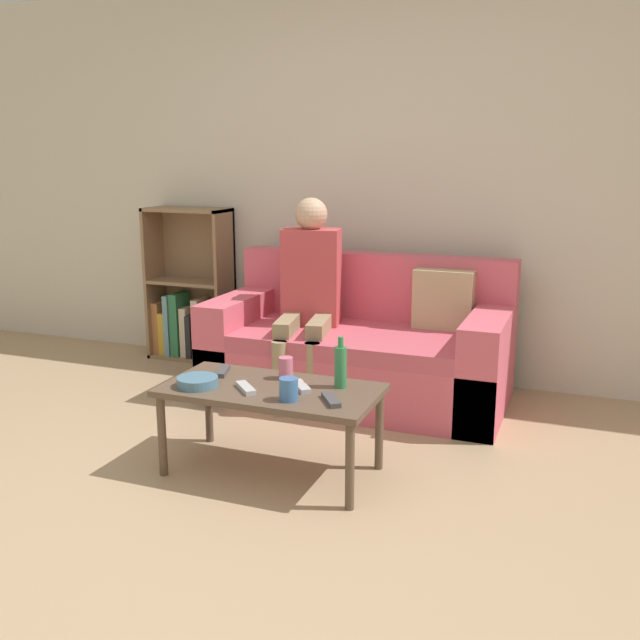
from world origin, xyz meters
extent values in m
plane|color=tan|center=(0.00, 0.00, 0.00)|extent=(22.00, 22.00, 0.00)
cube|color=beige|center=(0.00, 2.31, 1.30)|extent=(12.00, 0.06, 2.60)
cube|color=#DB5B70|center=(0.14, 1.70, 0.17)|extent=(1.79, 0.88, 0.34)
cube|color=#C95467|center=(0.14, 1.61, 0.39)|extent=(1.35, 0.70, 0.10)
cube|color=#DB5B70|center=(0.14, 2.06, 0.65)|extent=(1.79, 0.18, 0.42)
cube|color=#DB5B70|center=(-0.64, 1.70, 0.30)|extent=(0.22, 0.88, 0.60)
cube|color=#DB5B70|center=(0.93, 1.70, 0.30)|extent=(0.22, 0.88, 0.60)
cube|color=tan|center=(0.62, 1.91, 0.62)|extent=(0.36, 0.12, 0.36)
cube|color=#8E7051|center=(-1.58, 2.13, 0.55)|extent=(0.02, 0.28, 1.11)
cube|color=#8E7051|center=(-0.99, 2.13, 0.55)|extent=(0.02, 0.28, 1.11)
cube|color=#8E7051|center=(-1.28, 2.25, 0.55)|extent=(0.61, 0.02, 1.11)
cube|color=#8E7051|center=(-1.28, 2.13, 0.01)|extent=(0.61, 0.28, 0.02)
cube|color=#8E7051|center=(-1.28, 2.13, 0.58)|extent=(0.56, 0.28, 0.02)
cube|color=#8E7051|center=(-1.28, 2.13, 1.09)|extent=(0.61, 0.28, 0.02)
cube|color=#B77542|center=(-1.54, 2.11, 0.22)|extent=(0.05, 0.15, 0.38)
cube|color=gold|center=(-1.48, 2.11, 0.18)|extent=(0.05, 0.19, 0.31)
cube|color=#6699A8|center=(-1.43, 2.12, 0.25)|extent=(0.04, 0.23, 0.45)
cube|color=#2D7A4C|center=(-1.37, 2.11, 0.26)|extent=(0.07, 0.20, 0.46)
cube|color=beige|center=(-1.30, 2.11, 0.21)|extent=(0.05, 0.17, 0.36)
cube|color=#232328|center=(-1.25, 2.12, 0.18)|extent=(0.04, 0.22, 0.32)
cube|color=beige|center=(-1.19, 2.11, 0.24)|extent=(0.05, 0.19, 0.43)
cube|color=gold|center=(-1.14, 2.12, 0.18)|extent=(0.04, 0.23, 0.31)
cube|color=#B77542|center=(-1.08, 2.11, 0.23)|extent=(0.06, 0.20, 0.41)
cylinder|color=brown|center=(-0.37, 0.35, 0.20)|extent=(0.04, 0.04, 0.39)
cylinder|color=brown|center=(0.56, 0.35, 0.20)|extent=(0.04, 0.04, 0.39)
cylinder|color=brown|center=(-0.37, 0.78, 0.20)|extent=(0.04, 0.04, 0.39)
cylinder|color=brown|center=(0.56, 0.78, 0.20)|extent=(0.04, 0.04, 0.39)
cube|color=brown|center=(0.10, 0.56, 0.41)|extent=(1.01, 0.51, 0.03)
cylinder|color=#9E8966|center=(-0.18, 1.27, 0.22)|extent=(0.11, 0.11, 0.44)
cylinder|color=#9E8966|center=(0.01, 1.30, 0.22)|extent=(0.11, 0.11, 0.44)
cube|color=#9E8966|center=(-0.22, 1.49, 0.49)|extent=(0.17, 0.40, 0.09)
cube|color=#9E8966|center=(-0.04, 1.53, 0.49)|extent=(0.17, 0.40, 0.09)
cube|color=#C6474C|center=(-0.17, 1.74, 0.74)|extent=(0.38, 0.26, 0.59)
sphere|color=#D1A889|center=(-0.17, 1.74, 1.13)|extent=(0.20, 0.20, 0.20)
cylinder|color=#3D70B2|center=(0.25, 0.43, 0.47)|extent=(0.08, 0.08, 0.10)
cylinder|color=pink|center=(0.11, 0.71, 0.48)|extent=(0.07, 0.07, 0.11)
cube|color=#47474C|center=(-0.22, 0.67, 0.43)|extent=(0.10, 0.18, 0.02)
cube|color=#B7B7BC|center=(0.24, 0.59, 0.43)|extent=(0.14, 0.16, 0.02)
cube|color=#B7B7BC|center=(0.01, 0.48, 0.43)|extent=(0.15, 0.16, 0.02)
cube|color=#47474C|center=(0.43, 0.47, 0.43)|extent=(0.14, 0.17, 0.02)
cylinder|color=teal|center=(-0.23, 0.45, 0.45)|extent=(0.19, 0.19, 0.05)
cylinder|color=#33844C|center=(0.40, 0.68, 0.52)|extent=(0.06, 0.06, 0.19)
cylinder|color=#33844C|center=(0.40, 0.68, 0.64)|extent=(0.03, 0.03, 0.05)
camera|label=1|loc=(1.45, -2.29, 1.48)|focal=40.00mm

